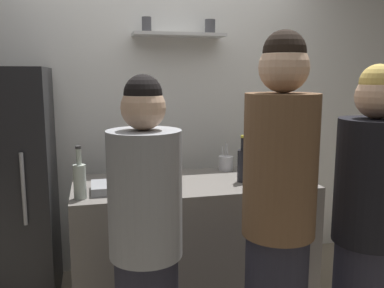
# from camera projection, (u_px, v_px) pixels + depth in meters

# --- Properties ---
(back_wall_assembly) EXTENTS (4.80, 0.32, 2.60)m
(back_wall_assembly) POSITION_uv_depth(u_px,v_px,m) (158.00, 109.00, 3.34)
(back_wall_assembly) COLOR white
(back_wall_assembly) RESTS_ON ground
(refrigerator) EXTENTS (0.63, 0.69, 1.63)m
(refrigerator) POSITION_uv_depth(u_px,v_px,m) (5.00, 189.00, 2.77)
(refrigerator) COLOR black
(refrigerator) RESTS_ON ground
(counter) EXTENTS (1.54, 0.71, 0.88)m
(counter) POSITION_uv_depth(u_px,v_px,m) (192.00, 244.00, 2.78)
(counter) COLOR #66605B
(counter) RESTS_ON ground
(baking_pan) EXTENTS (0.34, 0.24, 0.05)m
(baking_pan) POSITION_uv_depth(u_px,v_px,m) (120.00, 187.00, 2.48)
(baking_pan) COLOR gray
(baking_pan) RESTS_ON counter
(utensil_holder) EXTENTS (0.11, 0.11, 0.21)m
(utensil_holder) POSITION_uv_depth(u_px,v_px,m) (226.00, 163.00, 3.01)
(utensil_holder) COLOR #B2B2B7
(utensil_holder) RESTS_ON counter
(wine_bottle_amber_glass) EXTENTS (0.07, 0.07, 0.30)m
(wine_bottle_amber_glass) POSITION_uv_depth(u_px,v_px,m) (148.00, 163.00, 2.73)
(wine_bottle_amber_glass) COLOR #472814
(wine_bottle_amber_glass) RESTS_ON counter
(wine_bottle_pale_glass) EXTENTS (0.07, 0.07, 0.30)m
(wine_bottle_pale_glass) POSITION_uv_depth(u_px,v_px,m) (80.00, 180.00, 2.31)
(wine_bottle_pale_glass) COLOR #B2BFB2
(wine_bottle_pale_glass) RESTS_ON counter
(wine_bottle_dark_glass) EXTENTS (0.07, 0.07, 0.31)m
(wine_bottle_dark_glass) POSITION_uv_depth(u_px,v_px,m) (242.00, 164.00, 2.68)
(wine_bottle_dark_glass) COLOR black
(wine_bottle_dark_glass) RESTS_ON counter
(water_bottle_plastic) EXTENTS (0.09, 0.09, 0.25)m
(water_bottle_plastic) POSITION_uv_depth(u_px,v_px,m) (250.00, 153.00, 3.08)
(water_bottle_plastic) COLOR silver
(water_bottle_plastic) RESTS_ON counter
(person_blonde) EXTENTS (0.34, 0.34, 1.63)m
(person_blonde) POSITION_uv_depth(u_px,v_px,m) (367.00, 234.00, 2.01)
(person_blonde) COLOR #262633
(person_blonde) RESTS_ON ground
(person_grey_hoodie) EXTENTS (0.34, 0.34, 1.58)m
(person_grey_hoodie) POSITION_uv_depth(u_px,v_px,m) (146.00, 248.00, 1.91)
(person_grey_hoodie) COLOR #262633
(person_grey_hoodie) RESTS_ON ground
(person_brown_jacket) EXTENTS (0.34, 0.34, 1.77)m
(person_brown_jacket) POSITION_uv_depth(u_px,v_px,m) (278.00, 223.00, 1.92)
(person_brown_jacket) COLOR #262633
(person_brown_jacket) RESTS_ON ground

